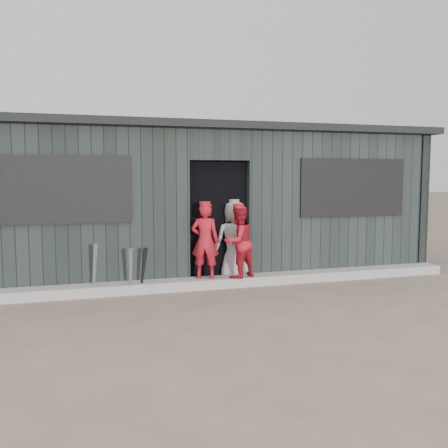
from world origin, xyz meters
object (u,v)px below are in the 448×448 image
object	(u,v)px
bat_left	(94,270)
dugout	(197,201)
player_grey_back	(234,242)
bat_mid	(131,272)
player_red_left	(205,241)
player_red_right	(238,242)
bat_right	(143,270)

from	to	relation	value
bat_left	dugout	world-z (taller)	dugout
dugout	player_grey_back	bearing A→B (deg)	-78.90
player_grey_back	bat_left	bearing A→B (deg)	7.05
player_grey_back	bat_mid	bearing A→B (deg)	11.91
player_red_left	player_red_right	world-z (taller)	player_red_left
player_red_right	bat_right	bearing A→B (deg)	-24.20
bat_left	bat_right	world-z (taller)	bat_left
player_red_left	dugout	xyz separation A→B (m)	(0.30, 1.67, 0.55)
bat_mid	bat_right	xyz separation A→B (m)	(0.20, 0.09, -0.01)
bat_right	player_grey_back	distance (m)	1.64
bat_mid	player_red_right	world-z (taller)	player_red_right
bat_left	player_grey_back	size ratio (longest dim) A/B	0.61
bat_mid	dugout	size ratio (longest dim) A/B	0.09
bat_right	player_grey_back	world-z (taller)	player_grey_back
bat_left	player_red_right	world-z (taller)	player_red_right
bat_left	dugout	xyz separation A→B (m)	(1.99, 1.81, 0.89)
bat_right	player_red_right	bearing A→B (deg)	0.50
bat_right	player_red_left	size ratio (longest dim) A/B	0.59
bat_left	player_grey_back	distance (m)	2.32
player_red_right	player_grey_back	xyz separation A→B (m)	(0.06, 0.39, -0.05)
bat_right	player_grey_back	bearing A→B (deg)	14.38
bat_right	bat_mid	bearing A→B (deg)	-155.71
dugout	player_red_left	bearing A→B (deg)	-100.16
bat_right	dugout	distance (m)	2.39
player_red_left	player_red_right	distance (m)	0.53
bat_right	bat_left	bearing A→B (deg)	-177.75
bat_mid	player_red_left	size ratio (longest dim) A/B	0.61
player_red_left	player_red_right	bearing A→B (deg)	-168.85
player_grey_back	dugout	xyz separation A→B (m)	(-0.27, 1.39, 0.61)
player_red_right	bat_left	bearing A→B (deg)	-23.64
player_red_right	player_grey_back	size ratio (longest dim) A/B	0.85
bat_right	player_grey_back	xyz separation A→B (m)	(1.56, 0.40, 0.32)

